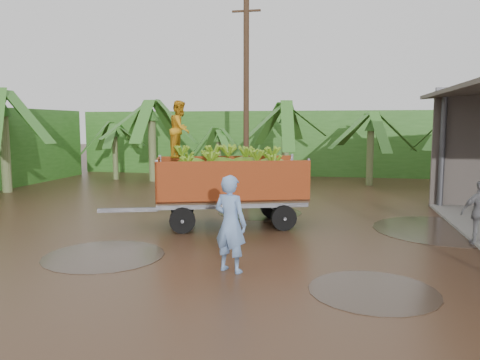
% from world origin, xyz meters
% --- Properties ---
extents(ground, '(100.00, 100.00, 0.00)m').
position_xyz_m(ground, '(0.00, 0.00, 0.00)').
color(ground, black).
rests_on(ground, ground).
extents(hedge_north, '(22.00, 3.00, 3.60)m').
position_xyz_m(hedge_north, '(-2.00, 16.00, 1.80)').
color(hedge_north, '#2D661E').
rests_on(hedge_north, ground).
extents(banana_trailer, '(5.80, 3.21, 3.55)m').
position_xyz_m(banana_trailer, '(-1.27, 1.52, 1.28)').
color(banana_trailer, '#C6481C').
rests_on(banana_trailer, ground).
extents(man_blue, '(0.82, 0.68, 1.91)m').
position_xyz_m(man_blue, '(-0.30, -2.63, 0.96)').
color(man_blue, '#6E92C9').
rests_on(man_blue, ground).
extents(utility_pole, '(1.20, 0.24, 8.12)m').
position_xyz_m(utility_pole, '(-2.02, 8.27, 4.12)').
color(utility_pole, '#47301E').
rests_on(utility_pole, ground).
extents(banana_plants, '(24.12, 19.80, 4.34)m').
position_xyz_m(banana_plants, '(-5.84, 6.35, 1.85)').
color(banana_plants, '#2D661E').
rests_on(banana_plants, ground).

